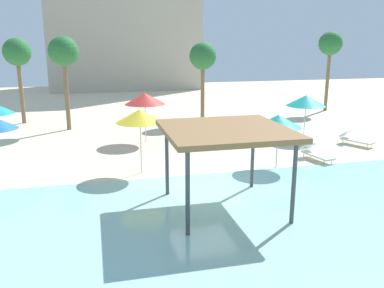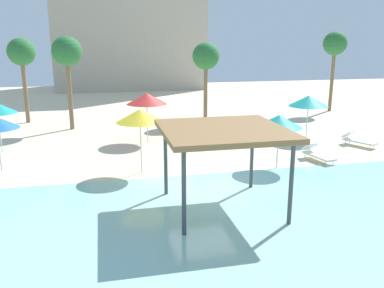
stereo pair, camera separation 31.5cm
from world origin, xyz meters
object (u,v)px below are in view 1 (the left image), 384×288
(lounge_chair_4, at_px, (315,153))
(palm_tree_3, at_px, (330,45))
(palm_tree_2, at_px, (203,58))
(palm_tree_1, at_px, (17,54))
(beach_umbrella_yellow_1, at_px, (140,116))
(lounge_chair_2, at_px, (275,130))
(palm_tree_0, at_px, (64,53))
(beach_umbrella_teal_0, at_px, (278,121))
(lounge_chair_0, at_px, (354,139))
(beach_umbrella_red_5, at_px, (145,99))
(beach_umbrella_teal_6, at_px, (306,101))
(shade_pavilion, at_px, (226,133))

(lounge_chair_4, relative_size, palm_tree_3, 0.31)
(lounge_chair_4, bearing_deg, palm_tree_2, -176.88)
(palm_tree_1, relative_size, palm_tree_3, 0.92)
(beach_umbrella_yellow_1, xyz_separation_m, lounge_chair_2, (9.02, 5.50, -2.25))
(beach_umbrella_yellow_1, bearing_deg, palm_tree_0, 109.42)
(beach_umbrella_teal_0, height_order, palm_tree_1, palm_tree_1)
(beach_umbrella_yellow_1, distance_m, lounge_chair_4, 8.88)
(lounge_chair_0, bearing_deg, beach_umbrella_red_5, -133.90)
(beach_umbrella_red_5, bearing_deg, beach_umbrella_teal_0, -50.18)
(beach_umbrella_red_5, distance_m, beach_umbrella_teal_6, 9.44)
(lounge_chair_2, bearing_deg, beach_umbrella_yellow_1, -45.73)
(beach_umbrella_red_5, xyz_separation_m, palm_tree_3, (16.09, 7.24, 2.81))
(beach_umbrella_yellow_1, distance_m, lounge_chair_2, 10.80)
(beach_umbrella_yellow_1, height_order, palm_tree_1, palm_tree_1)
(shade_pavilion, xyz_separation_m, lounge_chair_0, (9.94, 6.77, -2.38))
(beach_umbrella_red_5, xyz_separation_m, palm_tree_0, (-4.52, 4.55, 2.41))
(lounge_chair_2, relative_size, palm_tree_0, 0.33)
(beach_umbrella_yellow_1, height_order, palm_tree_3, palm_tree_3)
(beach_umbrella_red_5, relative_size, palm_tree_0, 0.47)
(beach_umbrella_teal_6, bearing_deg, beach_umbrella_red_5, 170.99)
(lounge_chair_4, xyz_separation_m, palm_tree_2, (-2.88, 10.75, 4.22))
(beach_umbrella_red_5, distance_m, lounge_chair_2, 8.39)
(lounge_chair_2, distance_m, palm_tree_3, 11.98)
(lounge_chair_2, bearing_deg, shade_pavilion, -20.45)
(lounge_chair_4, bearing_deg, palm_tree_0, -141.78)
(shade_pavilion, bearing_deg, beach_umbrella_teal_6, 48.11)
(lounge_chair_2, bearing_deg, lounge_chair_4, 8.45)
(beach_umbrella_red_5, relative_size, palm_tree_1, 0.48)
(beach_umbrella_teal_6, height_order, palm_tree_0, palm_tree_0)
(beach_umbrella_teal_0, height_order, beach_umbrella_red_5, beach_umbrella_red_5)
(beach_umbrella_teal_6, relative_size, palm_tree_0, 0.44)
(lounge_chair_0, bearing_deg, beach_umbrella_teal_0, -92.03)
(lounge_chair_0, xyz_separation_m, palm_tree_2, (-6.58, 8.61, 4.22))
(shade_pavilion, height_order, beach_umbrella_yellow_1, shade_pavilion)
(lounge_chair_0, distance_m, lounge_chair_2, 4.68)
(beach_umbrella_teal_0, relative_size, lounge_chair_2, 1.26)
(shade_pavilion, xyz_separation_m, palm_tree_0, (-5.95, 14.82, 2.22))
(beach_umbrella_teal_0, distance_m, beach_umbrella_red_5, 8.23)
(palm_tree_1, distance_m, palm_tree_2, 12.78)
(shade_pavilion, height_order, lounge_chair_0, shade_pavilion)
(beach_umbrella_teal_0, xyz_separation_m, beach_umbrella_red_5, (-5.26, 6.31, 0.32))
(palm_tree_1, bearing_deg, beach_umbrella_teal_6, -27.88)
(palm_tree_2, bearing_deg, palm_tree_1, 168.95)
(beach_umbrella_red_5, height_order, palm_tree_3, palm_tree_3)
(beach_umbrella_yellow_1, height_order, beach_umbrella_teal_6, beach_umbrella_yellow_1)
(beach_umbrella_yellow_1, xyz_separation_m, beach_umbrella_red_5, (0.93, 5.64, -0.06))
(lounge_chair_2, xyz_separation_m, palm_tree_2, (-3.31, 5.25, 4.22))
(beach_umbrella_teal_0, bearing_deg, palm_tree_1, 133.19)
(lounge_chair_0, height_order, lounge_chair_4, same)
(shade_pavilion, distance_m, palm_tree_1, 20.16)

